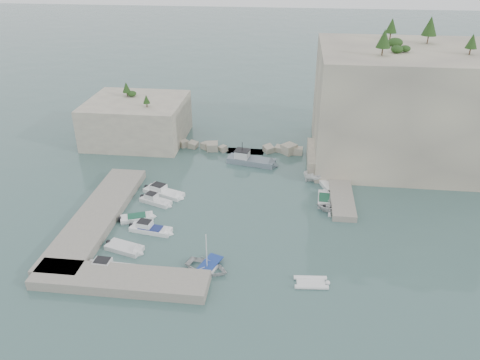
# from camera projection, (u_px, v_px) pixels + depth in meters

# --- Properties ---
(ground) EXTENTS (400.00, 400.00, 0.00)m
(ground) POSITION_uv_depth(u_px,v_px,m) (234.00, 224.00, 57.39)
(ground) COLOR #426461
(ground) RESTS_ON ground
(cliff_east) EXTENTS (26.00, 22.00, 17.00)m
(cliff_east) POSITION_uv_depth(u_px,v_px,m) (403.00, 105.00, 71.32)
(cliff_east) COLOR beige
(cliff_east) RESTS_ON ground
(cliff_terrace) EXTENTS (8.00, 10.00, 2.50)m
(cliff_terrace) POSITION_uv_depth(u_px,v_px,m) (334.00, 159.00, 71.31)
(cliff_terrace) COLOR beige
(cliff_terrace) RESTS_ON ground
(outcrop_west) EXTENTS (16.00, 14.00, 7.00)m
(outcrop_west) POSITION_uv_depth(u_px,v_px,m) (137.00, 120.00, 79.89)
(outcrop_west) COLOR beige
(outcrop_west) RESTS_ON ground
(quay_west) EXTENTS (5.00, 24.00, 1.10)m
(quay_west) POSITION_uv_depth(u_px,v_px,m) (98.00, 216.00, 58.03)
(quay_west) COLOR #9E9689
(quay_west) RESTS_ON ground
(quay_south) EXTENTS (18.00, 4.00, 1.10)m
(quay_south) POSITION_uv_depth(u_px,v_px,m) (120.00, 280.00, 47.17)
(quay_south) COLOR #9E9689
(quay_south) RESTS_ON ground
(ledge_east) EXTENTS (3.00, 16.00, 0.80)m
(ledge_east) POSITION_uv_depth(u_px,v_px,m) (340.00, 189.00, 64.60)
(ledge_east) COLOR #9E9689
(ledge_east) RESTS_ON ground
(breakwater) EXTENTS (28.00, 3.00, 1.40)m
(breakwater) POSITION_uv_depth(u_px,v_px,m) (245.00, 147.00, 76.55)
(breakwater) COLOR beige
(breakwater) RESTS_ON ground
(motorboat_a) EXTENTS (6.56, 4.01, 1.40)m
(motorboat_a) POSITION_uv_depth(u_px,v_px,m) (164.00, 194.00, 64.02)
(motorboat_a) COLOR white
(motorboat_a) RESTS_ON ground
(motorboat_b) EXTENTS (4.98, 3.13, 1.40)m
(motorboat_b) POSITION_uv_depth(u_px,v_px,m) (156.00, 203.00, 61.93)
(motorboat_b) COLOR silver
(motorboat_b) RESTS_ON ground
(motorboat_c) EXTENTS (4.67, 3.08, 0.70)m
(motorboat_c) POSITION_uv_depth(u_px,v_px,m) (137.00, 220.00, 58.29)
(motorboat_c) COLOR white
(motorboat_c) RESTS_ON ground
(motorboat_d) EXTENTS (5.71, 2.48, 1.40)m
(motorboat_d) POSITION_uv_depth(u_px,v_px,m) (151.00, 231.00, 55.95)
(motorboat_d) COLOR white
(motorboat_d) RESTS_ON ground
(motorboat_e) EXTENTS (4.95, 3.09, 0.70)m
(motorboat_e) POSITION_uv_depth(u_px,v_px,m) (125.00, 250.00, 52.65)
(motorboat_e) COLOR silver
(motorboat_e) RESTS_ON ground
(motorboat_f) EXTENTS (5.67, 1.94, 1.40)m
(motorboat_f) POSITION_uv_depth(u_px,v_px,m) (110.00, 270.00, 49.39)
(motorboat_f) COLOR silver
(motorboat_f) RESTS_ON ground
(rowboat) EXTENTS (5.69, 4.86, 1.00)m
(rowboat) POSITION_uv_depth(u_px,v_px,m) (207.00, 270.00, 49.47)
(rowboat) COLOR white
(rowboat) RESTS_ON ground
(inflatable_dinghy) EXTENTS (3.86, 2.11, 0.44)m
(inflatable_dinghy) POSITION_uv_depth(u_px,v_px,m) (311.00, 284.00, 47.49)
(inflatable_dinghy) COLOR white
(inflatable_dinghy) RESTS_ON ground
(tender_east_a) EXTENTS (3.72, 3.34, 1.75)m
(tender_east_a) POSITION_uv_depth(u_px,v_px,m) (329.00, 211.00, 60.05)
(tender_east_a) COLOR silver
(tender_east_a) RESTS_ON ground
(tender_east_b) EXTENTS (1.86, 4.83, 0.70)m
(tender_east_b) POSITION_uv_depth(u_px,v_px,m) (324.00, 201.00, 62.36)
(tender_east_b) COLOR silver
(tender_east_b) RESTS_ON ground
(tender_east_c) EXTENTS (3.43, 5.53, 0.70)m
(tender_east_c) POSITION_uv_depth(u_px,v_px,m) (328.00, 187.00, 65.79)
(tender_east_c) COLOR white
(tender_east_c) RESTS_ON ground
(tender_east_d) EXTENTS (5.31, 3.11, 1.93)m
(tender_east_d) POSITION_uv_depth(u_px,v_px,m) (320.00, 181.00, 67.64)
(tender_east_d) COLOR white
(tender_east_d) RESTS_ON ground
(work_boat) EXTENTS (8.40, 3.92, 2.20)m
(work_boat) POSITION_uv_depth(u_px,v_px,m) (251.00, 163.00, 72.74)
(work_boat) COLOR slate
(work_boat) RESTS_ON ground
(rowboat_mast) EXTENTS (0.10, 0.10, 4.20)m
(rowboat_mast) POSITION_uv_depth(u_px,v_px,m) (206.00, 250.00, 48.27)
(rowboat_mast) COLOR white
(rowboat_mast) RESTS_ON rowboat
(vegetation) EXTENTS (53.48, 13.88, 13.40)m
(vegetation) POSITION_uv_depth(u_px,v_px,m) (375.00, 39.00, 68.74)
(vegetation) COLOR #1E4219
(vegetation) RESTS_ON ground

